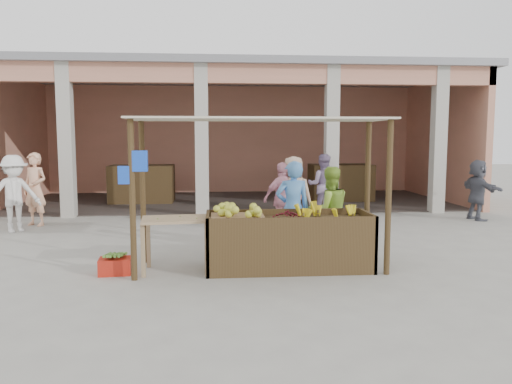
{
  "coord_description": "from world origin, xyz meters",
  "views": [
    {
      "loc": [
        -0.65,
        -7.71,
        2.08
      ],
      "look_at": [
        0.08,
        1.2,
        1.11
      ],
      "focal_mm": 35.0,
      "sensor_mm": 36.0,
      "label": 1
    }
  ],
  "objects": [
    {
      "name": "produce_sacks",
      "position": [
        3.03,
        5.35,
        0.33
      ],
      "size": [
        0.88,
        0.54,
        0.67
      ],
      "color": "maroon",
      "rests_on": "ground"
    },
    {
      "name": "shopper_d",
      "position": [
        5.97,
        4.32,
        0.81
      ],
      "size": [
        0.77,
        1.55,
        1.62
      ],
      "primitive_type": "imported",
      "rotation": [
        0.0,
        0.0,
        1.68
      ],
      "color": "#4F515C",
      "rests_on": "ground"
    },
    {
      "name": "vendor_blue",
      "position": [
        0.7,
        0.88,
        0.9
      ],
      "size": [
        0.71,
        0.54,
        1.79
      ],
      "primitive_type": "imported",
      "rotation": [
        0.0,
        0.0,
        3.22
      ],
      "color": "#5090DC",
      "rests_on": "ground"
    },
    {
      "name": "melon_tray",
      "position": [
        -0.31,
        0.05,
        0.9
      ],
      "size": [
        0.84,
        0.73,
        0.22
      ],
      "color": "#99724F",
      "rests_on": "fruit_stall"
    },
    {
      "name": "shopper_e",
      "position": [
        -4.91,
        4.4,
        0.9
      ],
      "size": [
        0.82,
        0.74,
        1.81
      ],
      "primitive_type": "imported",
      "rotation": [
        0.0,
        0.0,
        -0.42
      ],
      "color": "#F6B28B",
      "rests_on": "ground"
    },
    {
      "name": "motorcycle",
      "position": [
        0.41,
        1.91,
        0.49
      ],
      "size": [
        0.84,
        1.93,
        0.98
      ],
      "primitive_type": "imported",
      "rotation": [
        0.0,
        0.0,
        1.68
      ],
      "color": "#A72318",
      "rests_on": "ground"
    },
    {
      "name": "papaya_pile",
      "position": [
        -1.26,
        -0.01,
        0.95
      ],
      "size": [
        0.75,
        0.43,
        0.21
      ],
      "primitive_type": null,
      "color": "#418C2E",
      "rests_on": "side_table"
    },
    {
      "name": "red_crate",
      "position": [
        -2.19,
        -0.09,
        0.12
      ],
      "size": [
        0.51,
        0.38,
        0.25
      ],
      "primitive_type": "cube",
      "rotation": [
        0.0,
        0.0,
        0.08
      ],
      "color": "#AF2012",
      "rests_on": "ground"
    },
    {
      "name": "shopper_a",
      "position": [
        -5.08,
        3.61,
        0.92
      ],
      "size": [
        1.31,
        1.17,
        1.84
      ],
      "primitive_type": "imported",
      "rotation": [
        0.0,
        0.0,
        0.62
      ],
      "color": "white",
      "rests_on": "ground"
    },
    {
      "name": "ground",
      "position": [
        0.0,
        0.0,
        0.0
      ],
      "size": [
        60.0,
        60.0,
        0.0
      ],
      "primitive_type": "plane",
      "color": "gray",
      "rests_on": "ground"
    },
    {
      "name": "stall_awning",
      "position": [
        -0.01,
        0.06,
        1.98
      ],
      "size": [
        4.09,
        1.35,
        2.39
      ],
      "color": "#45321B",
      "rests_on": "ground"
    },
    {
      "name": "shopper_b",
      "position": [
        0.8,
        2.81,
        0.83
      ],
      "size": [
        1.1,
        0.84,
        1.67
      ],
      "primitive_type": "imported",
      "rotation": [
        0.0,
        0.0,
        3.51
      ],
      "color": "pink",
      "rests_on": "ground"
    },
    {
      "name": "market_building",
      "position": [
        0.05,
        8.93,
        2.7
      ],
      "size": [
        14.4,
        6.4,
        4.2
      ],
      "color": "tan",
      "rests_on": "ground"
    },
    {
      "name": "vendor_green",
      "position": [
        1.37,
        0.93,
        0.83
      ],
      "size": [
        0.86,
        0.57,
        1.66
      ],
      "primitive_type": "imported",
      "rotation": [
        0.0,
        0.0,
        3.29
      ],
      "color": "#9FCC40",
      "rests_on": "ground"
    },
    {
      "name": "shopper_c",
      "position": [
        1.02,
        2.85,
        0.94
      ],
      "size": [
        1.07,
        0.92,
        1.87
      ],
      "primitive_type": "imported",
      "rotation": [
        0.0,
        0.0,
        2.68
      ],
      "color": "tan",
      "rests_on": "ground"
    },
    {
      "name": "banana_heap",
      "position": [
        1.12,
        0.05,
        0.89
      ],
      "size": [
        1.01,
        0.55,
        0.18
      ],
      "primitive_type": null,
      "color": "yellow",
      "rests_on": "fruit_stall"
    },
    {
      "name": "fruit_stall",
      "position": [
        0.5,
        0.0,
        0.4
      ],
      "size": [
        2.6,
        0.95,
        0.8
      ],
      "primitive_type": "cube",
      "color": "#45321B",
      "rests_on": "ground"
    },
    {
      "name": "side_table",
      "position": [
        -1.26,
        -0.01,
        0.7
      ],
      "size": [
        1.1,
        0.79,
        0.85
      ],
      "rotation": [
        0.0,
        0.0,
        0.09
      ],
      "color": "tan",
      "rests_on": "ground"
    },
    {
      "name": "berry_heap",
      "position": [
        0.5,
        0.06,
        0.88
      ],
      "size": [
        0.49,
        0.4,
        0.16
      ],
      "primitive_type": "ellipsoid",
      "color": "maroon",
      "rests_on": "fruit_stall"
    },
    {
      "name": "shopper_f",
      "position": [
        2.21,
        5.36,
        0.9
      ],
      "size": [
        0.97,
        0.7,
        1.8
      ],
      "primitive_type": "imported",
      "rotation": [
        0.0,
        0.0,
        2.9
      ],
      "color": "gray",
      "rests_on": "ground"
    },
    {
      "name": "plantain_bundle",
      "position": [
        -2.19,
        -0.09,
        0.29
      ],
      "size": [
        0.38,
        0.27,
        0.08
      ],
      "primitive_type": null,
      "color": "#548530",
      "rests_on": "red_crate"
    }
  ]
}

